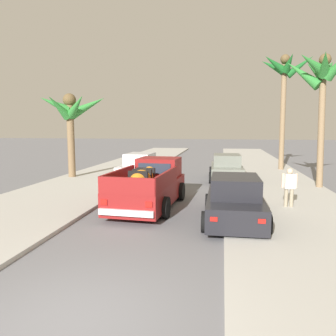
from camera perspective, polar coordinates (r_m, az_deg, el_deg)
The scene contains 13 objects.
ground_plane at distance 6.04m, azimuth -16.47°, elevation -24.46°, with size 160.00×160.00×0.00m, color slate.
sidewalk_left at distance 18.39m, azimuth -14.10°, elevation -2.69°, with size 5.05×60.00×0.12m, color #B2AFA8.
sidewalk_right at distance 17.08m, azimuth 18.12°, elevation -3.58°, with size 5.05×60.00×0.12m, color #B2AFA8.
curb_left at distance 17.97m, azimuth -10.81°, elevation -2.86°, with size 0.16×60.00×0.10m, color silver.
curb_right at distance 16.94m, azimuth 14.35°, elevation -3.56°, with size 0.16×60.00×0.10m, color silver.
pickup_truck at distance 13.03m, azimuth -3.14°, elevation -3.12°, with size 2.44×5.31×1.80m.
car_left_near at distance 20.13m, azimuth -4.93°, elevation 0.21°, with size 2.12×4.30×1.54m.
car_right_near at distance 11.13m, azimuth 11.46°, elevation -5.56°, with size 2.04×4.27×1.54m.
car_left_mid at distance 19.64m, azimuth 10.12°, elevation -0.04°, with size 2.12×4.30×1.54m.
palm_tree_left_fore at distance 18.52m, azimuth 25.26°, elevation 14.37°, with size 3.89×3.41×6.76m.
palm_tree_right_fore at distance 25.04m, azimuth 19.49°, elevation 14.60°, with size 3.68×2.94×8.13m.
palm_tree_left_mid at distance 20.68m, azimuth -16.31°, elevation 9.47°, with size 4.02×3.78×5.10m.
pedestrian at distance 13.24m, azimuth 20.27°, elevation -2.95°, with size 0.57×0.30×1.59m.
Camera 1 is at (2.34, -4.59, 3.14)m, focal length 35.17 mm.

